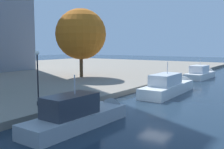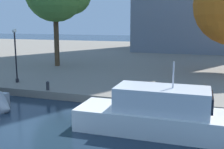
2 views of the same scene
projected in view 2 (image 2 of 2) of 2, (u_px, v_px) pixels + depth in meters
name	position (u px, v px, depth m)	size (l,w,h in m)	color
ground_plane	(34.00, 129.00, 14.34)	(220.00, 220.00, 0.00)	#192838
dock_promenade	(154.00, 55.00, 44.75)	(120.00, 55.00, 0.55)	gray
motor_yacht_2	(189.00, 122.00, 13.46)	(11.02, 2.80, 4.44)	silver
mooring_bollard_1	(48.00, 85.00, 20.32)	(0.25, 0.25, 0.66)	#2D2D33
lamp_post	(16.00, 53.00, 22.63)	(0.34, 0.34, 4.37)	black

